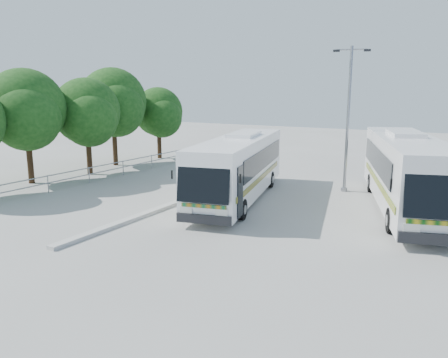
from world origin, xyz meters
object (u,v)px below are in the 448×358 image
Objects in this scene: tree_far_d at (114,102)px; lamppost at (348,113)px; tree_far_c at (87,112)px; tree_far_e at (159,112)px; tree_far_b at (26,109)px; coach_adjacent at (406,170)px; coach_main at (239,166)px.

tree_far_d is 0.92× the size of lamppost.
tree_far_c is 8.22m from tree_far_e.
coach_adjacent is (20.75, 5.16, -2.67)m from tree_far_b.
coach_main is (12.04, -0.96, -2.49)m from tree_far_c.
coach_adjacent reaches higher than coach_main.
coach_main is 0.94× the size of coach_adjacent.
tree_far_b is 7.61m from tree_far_d.
coach_main is 8.13m from coach_adjacent.
lamppost is at bearing -0.25° from tree_far_d.
tree_far_c reaches higher than coach_main.
coach_adjacent is at bearing -6.60° from tree_far_d.
lamppost is (16.35, 3.62, 0.14)m from tree_far_c.
tree_far_d is (-0.30, 7.60, 0.25)m from tree_far_b.
tree_far_d is at bearing 155.49° from coach_adjacent.
coach_adjacent is (19.85, 1.26, -2.36)m from tree_far_c.
tree_far_c is at bearing -86.46° from tree_far_e.
lamppost is (17.25, 7.52, -0.17)m from tree_far_b.
tree_far_c is (0.89, 3.90, -0.31)m from tree_far_b.
tree_far_b is at bearing -87.77° from tree_far_d.
coach_main is 1.48× the size of lamppost.
tree_far_b is 12.13m from tree_far_e.
tree_far_e is 0.74× the size of lamppost.
tree_far_c is 3.93m from tree_far_d.
lamppost reaches higher than tree_far_b.
lamppost is at bearing 12.49° from tree_far_c.
tree_far_d is (-1.19, 3.70, 0.56)m from tree_far_c.
tree_far_d is 17.55m from lamppost.
lamppost reaches higher than coach_adjacent.
tree_far_e is at bearing 81.37° from tree_far_d.
tree_far_b reaches higher than tree_far_e.
tree_far_d is 21.39m from coach_adjacent.
coach_main is at bearing -151.86° from lamppost.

